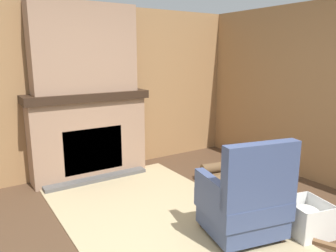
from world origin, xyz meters
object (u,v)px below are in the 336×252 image
armchair (245,202)px  oil_lamp_vase (48,86)px  laundry_basket (306,217)px  storage_case (117,86)px  firewood_stack (213,174)px

armchair → oil_lamp_vase: 2.84m
laundry_basket → storage_case: bearing=-164.3°
laundry_basket → storage_case: storage_case is taller
armchair → storage_case: 2.59m
armchair → laundry_basket: 0.66m
armchair → storage_case: storage_case is taller
armchair → firewood_stack: (-1.25, 0.68, -0.26)m
firewood_stack → laundry_basket: laundry_basket is taller
laundry_basket → oil_lamp_vase: bearing=-147.5°
laundry_basket → oil_lamp_vase: (-2.69, -1.71, 1.15)m
firewood_stack → laundry_basket: 1.53m
firewood_stack → storage_case: size_ratio=1.73×
firewood_stack → oil_lamp_vase: 2.49m
armchair → laundry_basket: armchair is taller
armchair → oil_lamp_vase: size_ratio=3.27×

